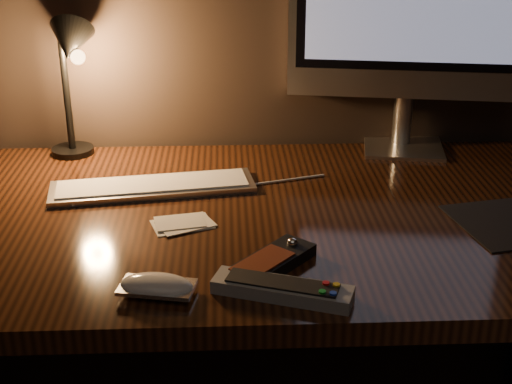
{
  "coord_description": "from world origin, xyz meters",
  "views": [
    {
      "loc": [
        -0.04,
        0.64,
        1.31
      ],
      "look_at": [
        0.01,
        1.73,
        0.84
      ],
      "focal_mm": 50.0,
      "sensor_mm": 36.0,
      "label": 1
    }
  ],
  "objects_px": {
    "tv_remote": "(282,289)",
    "monitor": "(417,0)",
    "keyboard": "(153,186)",
    "desk_lamp": "(70,63)",
    "mouse": "(157,288)",
    "desk": "(245,255)",
    "media_remote": "(270,262)"
  },
  "relations": [
    {
      "from": "tv_remote",
      "to": "monitor",
      "type": "bearing_deg",
      "value": 81.62
    },
    {
      "from": "monitor",
      "to": "keyboard",
      "type": "height_order",
      "value": "monitor"
    },
    {
      "from": "keyboard",
      "to": "tv_remote",
      "type": "height_order",
      "value": "tv_remote"
    },
    {
      "from": "desk_lamp",
      "to": "mouse",
      "type": "bearing_deg",
      "value": -93.03
    },
    {
      "from": "desk",
      "to": "mouse",
      "type": "distance_m",
      "value": 0.41
    },
    {
      "from": "monitor",
      "to": "tv_remote",
      "type": "distance_m",
      "value": 0.78
    },
    {
      "from": "tv_remote",
      "to": "desk_lamp",
      "type": "bearing_deg",
      "value": 143.61
    },
    {
      "from": "keyboard",
      "to": "desk_lamp",
      "type": "xyz_separation_m",
      "value": [
        -0.18,
        0.19,
        0.21
      ]
    },
    {
      "from": "desk",
      "to": "mouse",
      "type": "bearing_deg",
      "value": -111.73
    },
    {
      "from": "desk",
      "to": "keyboard",
      "type": "xyz_separation_m",
      "value": [
        -0.18,
        0.04,
        0.14
      ]
    },
    {
      "from": "mouse",
      "to": "desk_lamp",
      "type": "distance_m",
      "value": 0.66
    },
    {
      "from": "monitor",
      "to": "keyboard",
      "type": "xyz_separation_m",
      "value": [
        -0.56,
        -0.21,
        -0.33
      ]
    },
    {
      "from": "monitor",
      "to": "media_remote",
      "type": "height_order",
      "value": "monitor"
    },
    {
      "from": "keyboard",
      "to": "mouse",
      "type": "distance_m",
      "value": 0.4
    },
    {
      "from": "mouse",
      "to": "media_remote",
      "type": "relative_size",
      "value": 0.67
    },
    {
      "from": "desk",
      "to": "desk_lamp",
      "type": "distance_m",
      "value": 0.55
    },
    {
      "from": "desk",
      "to": "mouse",
      "type": "height_order",
      "value": "mouse"
    },
    {
      "from": "desk",
      "to": "keyboard",
      "type": "relative_size",
      "value": 3.94
    },
    {
      "from": "desk",
      "to": "desk_lamp",
      "type": "height_order",
      "value": "desk_lamp"
    },
    {
      "from": "desk",
      "to": "monitor",
      "type": "height_order",
      "value": "monitor"
    },
    {
      "from": "desk",
      "to": "mouse",
      "type": "xyz_separation_m",
      "value": [
        -0.14,
        -0.36,
        0.14
      ]
    },
    {
      "from": "mouse",
      "to": "tv_remote",
      "type": "distance_m",
      "value": 0.19
    },
    {
      "from": "mouse",
      "to": "desk_lamp",
      "type": "xyz_separation_m",
      "value": [
        -0.22,
        0.59,
        0.21
      ]
    },
    {
      "from": "monitor",
      "to": "desk_lamp",
      "type": "distance_m",
      "value": 0.75
    },
    {
      "from": "desk",
      "to": "media_remote",
      "type": "xyz_separation_m",
      "value": [
        0.03,
        -0.29,
        0.14
      ]
    },
    {
      "from": "tv_remote",
      "to": "desk_lamp",
      "type": "xyz_separation_m",
      "value": [
        -0.41,
        0.61,
        0.2
      ]
    },
    {
      "from": "monitor",
      "to": "mouse",
      "type": "bearing_deg",
      "value": -120.61
    },
    {
      "from": "keyboard",
      "to": "desk_lamp",
      "type": "bearing_deg",
      "value": 125.06
    },
    {
      "from": "monitor",
      "to": "tv_remote",
      "type": "height_order",
      "value": "monitor"
    },
    {
      "from": "monitor",
      "to": "tv_remote",
      "type": "relative_size",
      "value": 2.66
    },
    {
      "from": "desk_lamp",
      "to": "monitor",
      "type": "bearing_deg",
      "value": -22.11
    },
    {
      "from": "media_remote",
      "to": "keyboard",
      "type": "bearing_deg",
      "value": 75.12
    }
  ]
}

